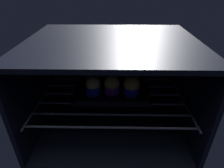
% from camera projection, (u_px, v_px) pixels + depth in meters
% --- Properties ---
extents(oven_cavity, '(0.59, 0.47, 0.37)m').
position_uv_depth(oven_cavity, '(112.00, 82.00, 0.76)').
color(oven_cavity, black).
rests_on(oven_cavity, ground).
extents(oven_rack, '(0.55, 0.42, 0.01)m').
position_uv_depth(oven_rack, '(112.00, 94.00, 0.74)').
color(oven_rack, '#444756').
rests_on(oven_rack, oven_cavity).
extents(baking_tray, '(0.29, 0.21, 0.02)m').
position_uv_depth(baking_tray, '(112.00, 89.00, 0.75)').
color(baking_tray, black).
rests_on(baking_tray, oven_rack).
extents(muffin_row0_col0, '(0.06, 0.06, 0.07)m').
position_uv_depth(muffin_row0_col0, '(93.00, 86.00, 0.70)').
color(muffin_row0_col0, '#1928B7').
rests_on(muffin_row0_col0, baking_tray).
extents(muffin_row0_col1, '(0.06, 0.06, 0.08)m').
position_uv_depth(muffin_row0_col1, '(112.00, 85.00, 0.70)').
color(muffin_row0_col1, '#7A238C').
rests_on(muffin_row0_col1, baking_tray).
extents(muffin_row0_col2, '(0.06, 0.06, 0.07)m').
position_uv_depth(muffin_row0_col2, '(132.00, 86.00, 0.70)').
color(muffin_row0_col2, '#1928B7').
rests_on(muffin_row0_col2, baking_tray).
extents(muffin_row1_col0, '(0.06, 0.06, 0.08)m').
position_uv_depth(muffin_row1_col0, '(94.00, 76.00, 0.77)').
color(muffin_row1_col0, '#7A238C').
rests_on(muffin_row1_col0, baking_tray).
extents(muffin_row1_col1, '(0.06, 0.06, 0.08)m').
position_uv_depth(muffin_row1_col1, '(112.00, 77.00, 0.77)').
color(muffin_row1_col1, '#1928B7').
rests_on(muffin_row1_col1, baking_tray).
extents(muffin_row1_col2, '(0.06, 0.06, 0.08)m').
position_uv_depth(muffin_row1_col2, '(130.00, 77.00, 0.76)').
color(muffin_row1_col2, '#1928B7').
rests_on(muffin_row1_col2, baking_tray).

